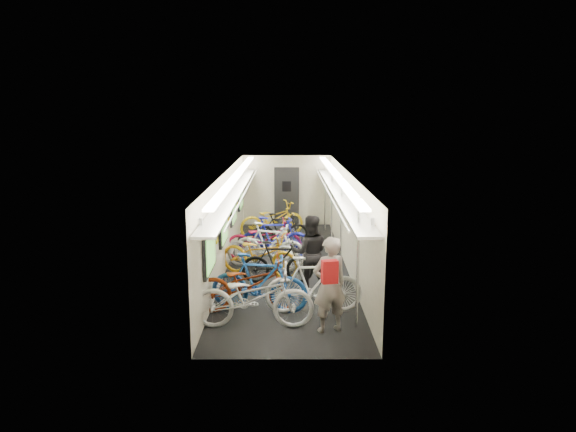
{
  "coord_description": "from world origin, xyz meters",
  "views": [
    {
      "loc": [
        -0.0,
        -12.47,
        3.8
      ],
      "look_at": [
        0.03,
        0.75,
        1.15
      ],
      "focal_mm": 32.0,
      "sensor_mm": 36.0,
      "label": 1
    }
  ],
  "objects_px": {
    "bicycle_0": "(253,297)",
    "passenger_mid": "(310,253)",
    "bicycle_1": "(259,283)",
    "passenger_near": "(330,285)",
    "backpack": "(330,272)"
  },
  "relations": [
    {
      "from": "passenger_near",
      "to": "passenger_mid",
      "type": "xyz_separation_m",
      "value": [
        -0.24,
        2.2,
        -0.03
      ]
    },
    {
      "from": "backpack",
      "to": "passenger_near",
      "type": "bearing_deg",
      "value": 73.24
    },
    {
      "from": "bicycle_1",
      "to": "backpack",
      "type": "distance_m",
      "value": 2.08
    },
    {
      "from": "bicycle_0",
      "to": "passenger_mid",
      "type": "distance_m",
      "value": 2.33
    },
    {
      "from": "passenger_near",
      "to": "backpack",
      "type": "xyz_separation_m",
      "value": [
        -0.05,
        -0.58,
        0.42
      ]
    },
    {
      "from": "bicycle_1",
      "to": "bicycle_0",
      "type": "bearing_deg",
      "value": -173.29
    },
    {
      "from": "bicycle_1",
      "to": "backpack",
      "type": "height_order",
      "value": "backpack"
    },
    {
      "from": "bicycle_1",
      "to": "passenger_near",
      "type": "relative_size",
      "value": 1.12
    },
    {
      "from": "passenger_near",
      "to": "bicycle_1",
      "type": "bearing_deg",
      "value": -56.97
    },
    {
      "from": "bicycle_0",
      "to": "backpack",
      "type": "xyz_separation_m",
      "value": [
        1.3,
        -0.74,
        0.71
      ]
    },
    {
      "from": "passenger_mid",
      "to": "backpack",
      "type": "bearing_deg",
      "value": 94.46
    },
    {
      "from": "bicycle_0",
      "to": "bicycle_1",
      "type": "xyz_separation_m",
      "value": [
        0.06,
        0.78,
        0.01
      ]
    },
    {
      "from": "bicycle_1",
      "to": "passenger_near",
      "type": "xyz_separation_m",
      "value": [
        1.29,
        -0.94,
        0.28
      ]
    },
    {
      "from": "bicycle_1",
      "to": "passenger_mid",
      "type": "relative_size",
      "value": 1.16
    },
    {
      "from": "bicycle_0",
      "to": "passenger_mid",
      "type": "height_order",
      "value": "passenger_mid"
    }
  ]
}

